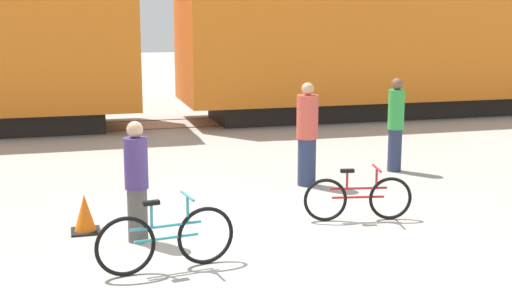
# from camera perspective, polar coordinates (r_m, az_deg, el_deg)

# --- Properties ---
(ground_plane) EXTENTS (80.00, 80.00, 0.00)m
(ground_plane) POSITION_cam_1_polar(r_m,az_deg,el_deg) (9.93, 0.06, -7.45)
(ground_plane) COLOR #A8A399
(freight_train) EXTENTS (23.37, 3.02, 5.32)m
(freight_train) POSITION_cam_1_polar(r_m,az_deg,el_deg) (19.10, -7.82, 9.83)
(freight_train) COLOR black
(freight_train) RESTS_ON ground_plane
(rail_near) EXTENTS (35.37, 0.07, 0.01)m
(rail_near) POSITION_cam_1_polar(r_m,az_deg,el_deg) (18.65, -7.31, 1.24)
(rail_near) COLOR #4C4238
(rail_near) RESTS_ON ground_plane
(rail_far) EXTENTS (35.37, 0.07, 0.01)m
(rail_far) POSITION_cam_1_polar(r_m,az_deg,el_deg) (20.06, -7.87, 1.91)
(rail_far) COLOR #4C4238
(rail_far) RESTS_ON ground_plane
(bicycle_maroon) EXTENTS (1.61, 0.46, 0.81)m
(bicycle_maroon) POSITION_cam_1_polar(r_m,az_deg,el_deg) (10.68, 8.17, -4.28)
(bicycle_maroon) COLOR black
(bicycle_maroon) RESTS_ON ground_plane
(bicycle_teal) EXTENTS (1.72, 0.46, 0.91)m
(bicycle_teal) POSITION_cam_1_polar(r_m,az_deg,el_deg) (8.70, -7.17, -7.57)
(bicycle_teal) COLOR black
(bicycle_teal) RESTS_ON ground_plane
(person_in_red) EXTENTS (0.38, 0.38, 1.83)m
(person_in_red) POSITION_cam_1_polar(r_m,az_deg,el_deg) (12.56, 4.11, 0.76)
(person_in_red) COLOR #283351
(person_in_red) RESTS_ON ground_plane
(person_in_green) EXTENTS (0.31, 0.31, 1.80)m
(person_in_green) POSITION_cam_1_polar(r_m,az_deg,el_deg) (13.87, 11.11, 1.57)
(person_in_green) COLOR #283351
(person_in_green) RESTS_ON ground_plane
(person_in_purple) EXTENTS (0.32, 0.32, 1.65)m
(person_in_purple) POSITION_cam_1_polar(r_m,az_deg,el_deg) (9.67, -9.53, -2.97)
(person_in_purple) COLOR #514C47
(person_in_purple) RESTS_ON ground_plane
(traffic_cone) EXTENTS (0.40, 0.40, 0.55)m
(traffic_cone) POSITION_cam_1_polar(r_m,az_deg,el_deg) (10.34, -13.54, -5.53)
(traffic_cone) COLOR black
(traffic_cone) RESTS_ON ground_plane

